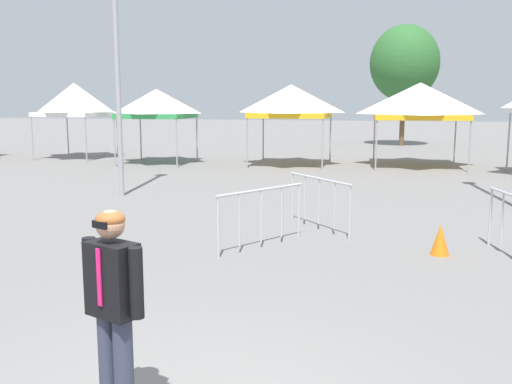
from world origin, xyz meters
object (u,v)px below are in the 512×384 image
canopy_tent_behind_center (291,101)px  tree_behind_tents_center (405,63)px  canopy_tent_center (74,100)px  crowd_barrier_by_lift (261,206)px  person_foreground (113,302)px  canopy_tent_behind_left (420,101)px  canopy_tent_behind_right (157,104)px  light_pole_opposite_side (115,9)px  crowd_barrier_near_person (319,193)px  traffic_cone_lot_center (440,240)px

canopy_tent_behind_center → tree_behind_tents_center: bearing=67.8°
canopy_tent_center → crowd_barrier_by_lift: 18.13m
person_foreground → canopy_tent_behind_left: bearing=80.3°
tree_behind_tents_center → canopy_tent_behind_right: bearing=-130.6°
light_pole_opposite_side → crowd_barrier_near_person: (5.80, -3.01, -4.23)m
canopy_tent_center → light_pole_opposite_side: (6.63, -9.14, 2.35)m
traffic_cone_lot_center → tree_behind_tents_center: bearing=90.2°
light_pole_opposite_side → crowd_barrier_by_lift: bearing=-43.3°
canopy_tent_behind_right → crowd_barrier_near_person: bearing=-53.8°
canopy_tent_behind_center → light_pole_opposite_side: light_pole_opposite_side is taller
canopy_tent_behind_left → crowd_barrier_near_person: 12.56m
person_foreground → canopy_tent_center: bearing=120.7°
person_foreground → canopy_tent_behind_right: bearing=111.4°
canopy_tent_behind_center → light_pole_opposite_side: (-3.35, -8.36, 2.41)m
light_pole_opposite_side → crowd_barrier_by_lift: (4.96, -4.68, -4.23)m
canopy_tent_behind_left → light_pole_opposite_side: (-8.34, -9.16, 2.40)m
tree_behind_tents_center → canopy_tent_center: bearing=-144.1°
canopy_tent_behind_center → tree_behind_tents_center: size_ratio=0.47×
canopy_tent_behind_center → tree_behind_tents_center: 12.44m
canopy_tent_center → canopy_tent_behind_left: canopy_tent_center is taller
canopy_tent_behind_left → tree_behind_tents_center: size_ratio=0.54×
crowd_barrier_near_person → canopy_tent_center: bearing=135.7°
canopy_tent_behind_left → light_pole_opposite_side: bearing=-132.3°
canopy_tent_behind_right → crowd_barrier_by_lift: 14.53m
canopy_tent_center → traffic_cone_lot_center: (14.68, -13.62, -2.36)m
canopy_tent_behind_right → light_pole_opposite_side: (2.17, -7.87, 2.51)m
crowd_barrier_by_lift → light_pole_opposite_side: bearing=136.7°
canopy_tent_behind_left → traffic_cone_lot_center: canopy_tent_behind_left is taller
person_foreground → crowd_barrier_near_person: size_ratio=1.11×
canopy_tent_behind_right → canopy_tent_behind_left: canopy_tent_behind_left is taller
crowd_barrier_near_person → light_pole_opposite_side: bearing=152.6°
canopy_tent_center → person_foreground: canopy_tent_center is taller
canopy_tent_center → crowd_barrier_near_person: canopy_tent_center is taller
crowd_barrier_by_lift → crowd_barrier_near_person: 1.87m
canopy_tent_behind_right → light_pole_opposite_side: size_ratio=0.35×
canopy_tent_behind_right → canopy_tent_behind_center: 5.54m
tree_behind_tents_center → crowd_barrier_by_lift: bearing=-97.0°
person_foreground → crowd_barrier_near_person: person_foreground is taller
canopy_tent_behind_center → crowd_barrier_by_lift: 13.26m
light_pole_opposite_side → traffic_cone_lot_center: bearing=-29.1°
crowd_barrier_by_lift → crowd_barrier_near_person: (0.84, 1.67, 0.00)m
canopy_tent_behind_right → person_foreground: (7.17, -18.30, -1.43)m
tree_behind_tents_center → crowd_barrier_by_lift: tree_behind_tents_center is taller
canopy_tent_behind_center → canopy_tent_behind_left: (4.99, 0.79, 0.01)m
crowd_barrier_by_lift → traffic_cone_lot_center: crowd_barrier_by_lift is taller
canopy_tent_center → tree_behind_tents_center: (14.61, 10.58, 2.04)m
person_foreground → canopy_tent_behind_center: bearing=95.0°
canopy_tent_behind_left → canopy_tent_center: bearing=-179.9°
person_foreground → tree_behind_tents_center: bearing=84.4°
canopy_tent_center → tree_behind_tents_center: bearing=35.9°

